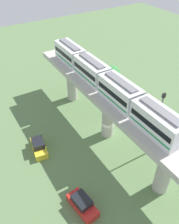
# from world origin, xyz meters

# --- Properties ---
(ground_plane) EXTENTS (120.00, 120.00, 0.00)m
(ground_plane) POSITION_xyz_m (0.00, 0.00, 0.00)
(ground_plane) COLOR #5B7A4C
(viaduct) EXTENTS (5.20, 35.80, 7.67)m
(viaduct) POSITION_xyz_m (0.00, 0.00, 5.99)
(viaduct) COLOR #B7B2AA
(viaduct) RESTS_ON ground
(train) EXTENTS (2.64, 27.45, 3.24)m
(train) POSITION_xyz_m (0.00, 1.33, 9.20)
(train) COLOR white
(train) RESTS_ON viaduct
(parked_car_red) EXTENTS (2.31, 4.39, 1.76)m
(parked_car_red) POSITION_xyz_m (-9.70, -8.86, 0.74)
(parked_car_red) COLOR red
(parked_car_red) RESTS_ON ground
(parked_car_yellow) EXTENTS (2.47, 4.44, 1.76)m
(parked_car_yellow) POSITION_xyz_m (-10.58, 2.41, 0.74)
(parked_car_yellow) COLOR yellow
(parked_car_yellow) RESTS_ON ground
(tree_near_viaduct) EXTENTS (3.57, 3.57, 5.01)m
(tree_near_viaduct) POSITION_xyz_m (8.29, 10.73, 3.21)
(tree_near_viaduct) COLOR brown
(tree_near_viaduct) RESTS_ON ground
(signal_post) EXTENTS (0.44, 0.28, 10.27)m
(signal_post) POSITION_xyz_m (3.40, -6.40, 5.66)
(signal_post) COLOR #4C4C51
(signal_post) RESTS_ON ground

